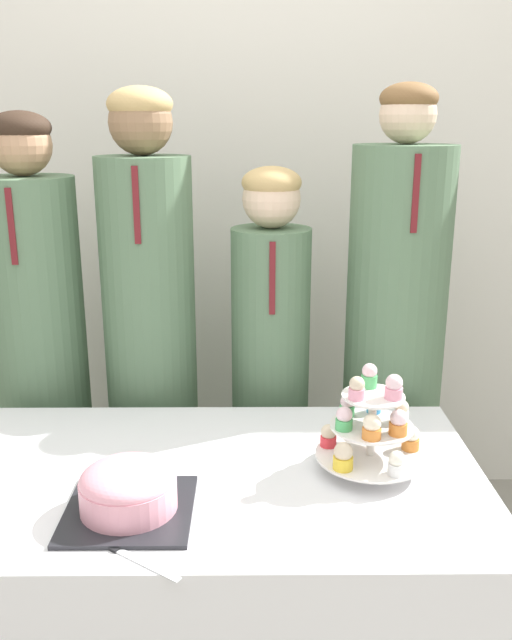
% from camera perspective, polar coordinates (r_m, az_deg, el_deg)
% --- Properties ---
extents(wall_back, '(9.00, 0.06, 2.70)m').
position_cam_1_polar(wall_back, '(2.70, -2.88, 12.72)').
color(wall_back, silver).
rests_on(wall_back, ground_plane).
extents(table, '(1.36, 0.78, 0.70)m').
position_cam_1_polar(table, '(1.89, -4.04, -21.97)').
color(table, white).
rests_on(table, ground_plane).
extents(round_cake, '(0.28, 0.28, 0.12)m').
position_cam_1_polar(round_cake, '(1.54, -10.72, -13.81)').
color(round_cake, '#232328').
rests_on(round_cake, table).
extents(cake_knife, '(0.19, 0.15, 0.01)m').
position_cam_1_polar(cake_knife, '(1.44, -11.26, -18.61)').
color(cake_knife, silver).
rests_on(cake_knife, table).
extents(cupcake_stand, '(0.27, 0.27, 0.26)m').
position_cam_1_polar(cupcake_stand, '(1.67, 9.70, -8.84)').
color(cupcake_stand, silver).
rests_on(cupcake_stand, table).
extents(student_0, '(0.30, 0.30, 1.55)m').
position_cam_1_polar(student_0, '(2.33, -17.54, -4.05)').
color(student_0, '#567556').
rests_on(student_0, ground_plane).
extents(student_1, '(0.29, 0.30, 1.62)m').
position_cam_1_polar(student_1, '(2.24, -8.79, -3.22)').
color(student_1, '#567556').
rests_on(student_1, ground_plane).
extents(student_2, '(0.25, 0.26, 1.39)m').
position_cam_1_polar(student_2, '(2.25, 1.21, -5.67)').
color(student_2, '#567556').
rests_on(student_2, ground_plane).
extents(student_3, '(0.32, 0.32, 1.63)m').
position_cam_1_polar(student_3, '(2.26, 11.46, -3.39)').
color(student_3, '#567556').
rests_on(student_3, ground_plane).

